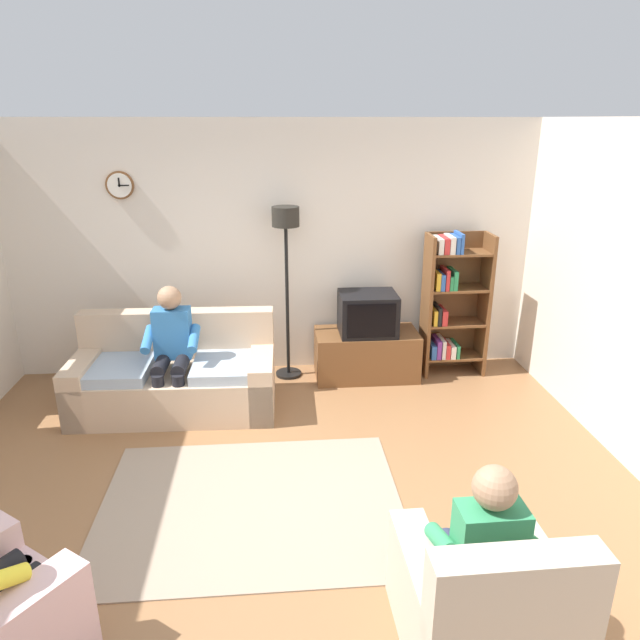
{
  "coord_description": "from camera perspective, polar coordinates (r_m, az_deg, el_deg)",
  "views": [
    {
      "loc": [
        -0.02,
        -3.5,
        2.68
      ],
      "look_at": [
        0.37,
        1.07,
        1.08
      ],
      "focal_mm": 32.41,
      "sensor_mm": 36.0,
      "label": 1
    }
  ],
  "objects": [
    {
      "name": "floor_lamp",
      "position": [
        5.98,
        -3.36,
        7.33
      ],
      "size": [
        0.28,
        0.28,
        1.85
      ],
      "color": "black",
      "rests_on": "ground_plane"
    },
    {
      "name": "couch",
      "position": [
        5.78,
        -14.09,
        -5.59
      ],
      "size": [
        1.92,
        0.93,
        0.9
      ],
      "color": "tan",
      "rests_on": "ground_plane"
    },
    {
      "name": "area_rug",
      "position": [
        4.48,
        -6.77,
        -17.65
      ],
      "size": [
        2.2,
        1.7,
        0.01
      ],
      "primitive_type": "cube",
      "color": "gray",
      "rests_on": "ground_plane"
    },
    {
      "name": "tv_stand",
      "position": [
        6.32,
        4.58,
        -3.39
      ],
      "size": [
        1.1,
        0.56,
        0.51
      ],
      "color": "brown",
      "rests_on": "ground_plane"
    },
    {
      "name": "ground_plane",
      "position": [
        4.41,
        -3.76,
        -18.28
      ],
      "size": [
        12.0,
        12.0,
        0.0
      ],
      "primitive_type": "plane",
      "color": "#8C603D"
    },
    {
      "name": "armchair_near_bookshelf",
      "position": [
        3.45,
        15.63,
        -25.5
      ],
      "size": [
        0.81,
        0.89,
        0.9
      ],
      "color": "#BCAD99",
      "rests_on": "ground_plane"
    },
    {
      "name": "back_wall_assembly",
      "position": [
        6.3,
        -4.58,
        6.99
      ],
      "size": [
        6.2,
        0.17,
        2.7
      ],
      "color": "silver",
      "rests_on": "ground_plane"
    },
    {
      "name": "tv",
      "position": [
        6.13,
        4.73,
        0.65
      ],
      "size": [
        0.6,
        0.49,
        0.44
      ],
      "color": "black",
      "rests_on": "tv_stand"
    },
    {
      "name": "person_on_couch",
      "position": [
        5.53,
        -14.46,
        -2.43
      ],
      "size": [
        0.52,
        0.54,
        1.24
      ],
      "color": "#3372B2",
      "rests_on": "ground_plane"
    },
    {
      "name": "person_in_right_armchair",
      "position": [
        3.31,
        15.57,
        -20.54
      ],
      "size": [
        0.51,
        0.54,
        1.12
      ],
      "color": "#338C59",
      "rests_on": "ground_plane"
    },
    {
      "name": "bookshelf",
      "position": [
        6.4,
        12.76,
        1.75
      ],
      "size": [
        0.68,
        0.36,
        1.57
      ],
      "color": "brown",
      "rests_on": "ground_plane"
    }
  ]
}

